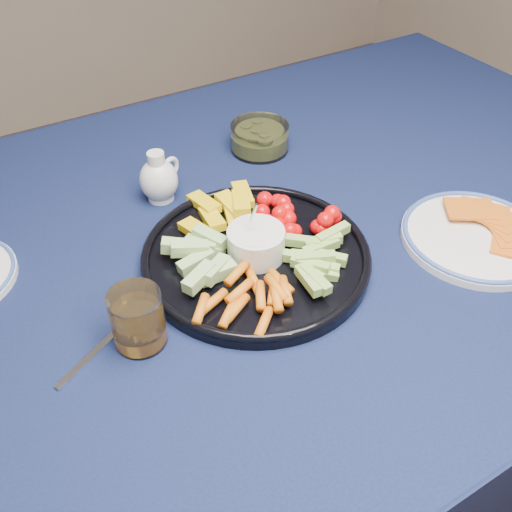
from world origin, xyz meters
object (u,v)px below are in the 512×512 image
crudite_platter (255,253)px  juice_tumbler (138,322)px  dining_table (272,256)px  creamer_pitcher (159,179)px  pickle_bowl (260,139)px  cheese_plate (476,235)px

crudite_platter → juice_tumbler: 0.22m
dining_table → crudite_platter: bearing=-136.3°
dining_table → juice_tumbler: 0.36m
dining_table → creamer_pitcher: size_ratio=17.35×
creamer_pitcher → pickle_bowl: 0.25m
creamer_pitcher → pickle_bowl: size_ratio=0.81×
crudite_platter → juice_tumbler: crudite_platter is taller
dining_table → crudite_platter: size_ratio=4.58×
dining_table → juice_tumbler: juice_tumbler is taller
crudite_platter → cheese_plate: (0.34, -0.14, -0.01)m
dining_table → creamer_pitcher: creamer_pitcher is taller
dining_table → cheese_plate: (0.26, -0.22, 0.10)m
creamer_pitcher → dining_table: bearing=-47.4°
cheese_plate → dining_table: bearing=138.9°
crudite_platter → creamer_pitcher: bearing=103.2°
cheese_plate → juice_tumbler: bearing=171.4°
juice_tumbler → crudite_platter: bearing=14.6°
pickle_bowl → cheese_plate: size_ratio=0.48×
cheese_plate → pickle_bowl: bearing=110.0°
crudite_platter → juice_tumbler: size_ratio=4.21×
creamer_pitcher → cheese_plate: size_ratio=0.39×
pickle_bowl → juice_tumbler: (-0.40, -0.35, 0.01)m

